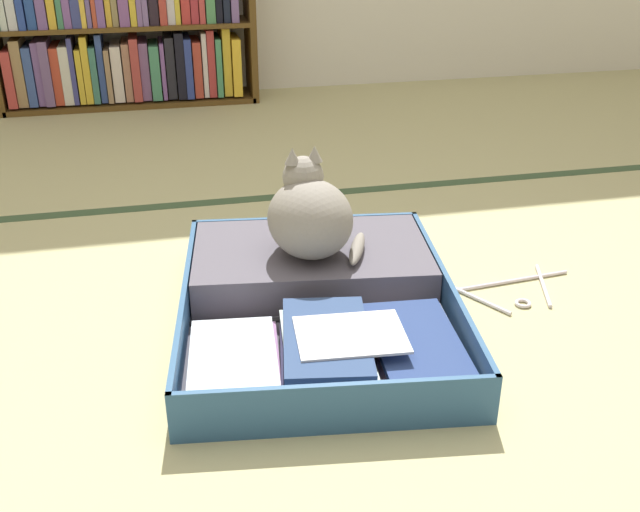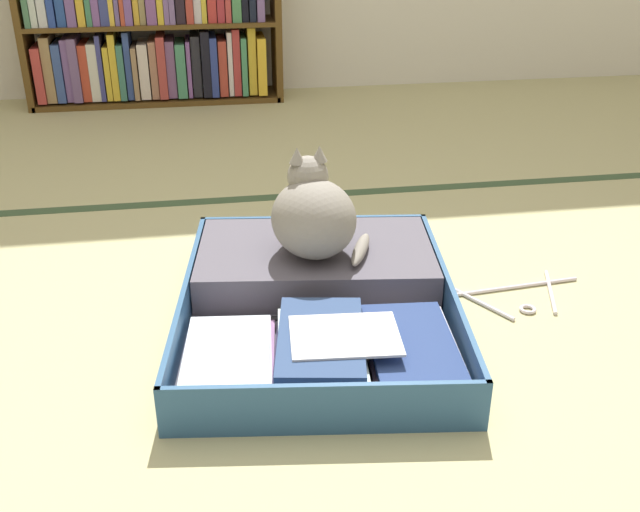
{
  "view_description": "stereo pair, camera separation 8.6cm",
  "coord_description": "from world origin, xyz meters",
  "px_view_note": "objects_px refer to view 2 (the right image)",
  "views": [
    {
      "loc": [
        -0.29,
        -1.34,
        0.93
      ],
      "look_at": [
        0.03,
        0.12,
        0.18
      ],
      "focal_mm": 41.63,
      "sensor_mm": 36.0,
      "label": 1
    },
    {
      "loc": [
        -0.21,
        -1.36,
        0.93
      ],
      "look_at": [
        0.03,
        0.12,
        0.18
      ],
      "focal_mm": 41.63,
      "sensor_mm": 36.0,
      "label": 2
    }
  ],
  "objects_px": {
    "black_cat": "(313,215)",
    "clothes_hanger": "(513,295)",
    "bookshelf": "(150,27)",
    "open_suitcase": "(319,297)"
  },
  "relations": [
    {
      "from": "black_cat",
      "to": "clothes_hanger",
      "type": "bearing_deg",
      "value": -12.41
    },
    {
      "from": "open_suitcase",
      "to": "clothes_hanger",
      "type": "distance_m",
      "value": 0.5
    },
    {
      "from": "bookshelf",
      "to": "clothes_hanger",
      "type": "distance_m",
      "value": 2.32
    },
    {
      "from": "black_cat",
      "to": "bookshelf",
      "type": "bearing_deg",
      "value": 103.12
    },
    {
      "from": "open_suitcase",
      "to": "black_cat",
      "type": "bearing_deg",
      "value": 87.73
    },
    {
      "from": "bookshelf",
      "to": "open_suitcase",
      "type": "xyz_separation_m",
      "value": [
        0.46,
        -2.09,
        -0.3
      ]
    },
    {
      "from": "bookshelf",
      "to": "clothes_hanger",
      "type": "xyz_separation_m",
      "value": [
        0.95,
        -2.08,
        -0.34
      ]
    },
    {
      "from": "black_cat",
      "to": "clothes_hanger",
      "type": "relative_size",
      "value": 0.69
    },
    {
      "from": "bookshelf",
      "to": "clothes_hanger",
      "type": "height_order",
      "value": "bookshelf"
    },
    {
      "from": "black_cat",
      "to": "clothes_hanger",
      "type": "height_order",
      "value": "black_cat"
    }
  ]
}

